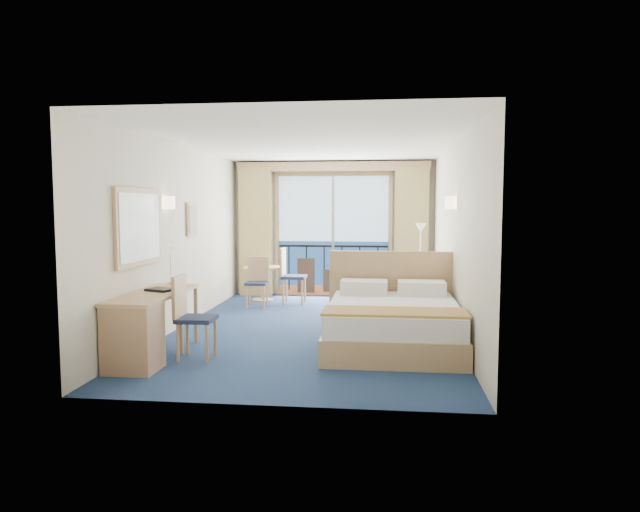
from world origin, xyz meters
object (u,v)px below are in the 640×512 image
Objects in this scene: desk_chair at (189,312)px; table_chair_a at (289,272)px; table_chair_b at (258,279)px; armchair at (412,294)px; round_table at (262,275)px; bed at (393,322)px; floor_lamp at (421,243)px; nightstand at (431,304)px; desk at (138,330)px.

table_chair_a is (0.53, 3.97, 0.02)m from desk_chair.
armchair is at bearing -9.55° from table_chair_b.
round_table reaches higher than armchair.
table_chair_b is (-2.38, 2.70, 0.18)m from bed.
bed is 3.46m from floor_lamp.
floor_lamp is 1.45× the size of table_chair_a.
table_chair_b is (-2.73, 0.38, 0.18)m from armchair.
desk_chair reaches higher than armchair.
floor_lamp reaches higher than table_chair_b.
floor_lamp is at bearing 80.63° from bed.
bed is at bearing -99.37° from floor_lamp.
armchair is 4.22m from desk_chair.
armchair is at bearing -42.14° from desk_chair.
armchair is 0.71× the size of desk_chair.
round_table is (-3.04, 1.74, 0.21)m from nightstand.
bed reaches higher than nightstand.
table_chair_b reaches higher than round_table.
bed is 3.61m from table_chair_b.
round_table is (-2.97, 0.01, -0.64)m from floor_lamp.
desk_chair is at bearing 32.42° from armchair.
bed reaches higher than armchair.
round_table is 0.62m from table_chair_b.
nightstand is at bearing -22.09° from table_chair_b.
nightstand is at bearing -121.28° from table_chair_a.
armchair is 2.77m from table_chair_b.
table_chair_b is at bearing -168.21° from floor_lamp.
table_chair_a is 0.65m from table_chair_b.
table_chair_a reaches higher than table_chair_b.
round_table is (-2.78, 1.00, 0.17)m from armchair.
nightstand is at bearing 39.78° from desk.
armchair reaches higher than nightstand.
nightstand is 2.93m from table_chair_a.
desk_chair is at bearing -92.01° from table_chair_b.
table_chair_b is (0.02, 3.57, -0.06)m from desk_chair.
nightstand is at bearing -29.74° from round_table.
round_table is 0.60m from table_chair_a.
floor_lamp reaches higher than desk_chair.
bed reaches higher than desk_chair.
bed is 2.57m from desk_chair.
table_chair_a is at bearing -8.91° from desk_chair.
desk is (-3.20, -3.62, 0.11)m from armchair.
floor_lamp is 3.06m from table_chair_b.
desk_chair is (0.44, 0.44, 0.13)m from desk.
round_table is at bearing 92.58° from table_chair_b.
floor_lamp is (0.55, 3.32, 0.81)m from bed.
table_chair_a reaches higher than desk.
desk_chair is at bearing -89.72° from round_table.
floor_lamp reaches higher than table_chair_a.
desk_chair is (-2.41, -0.86, 0.24)m from bed.
desk is at bearing -98.25° from table_chair_b.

